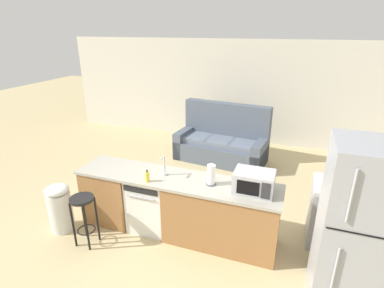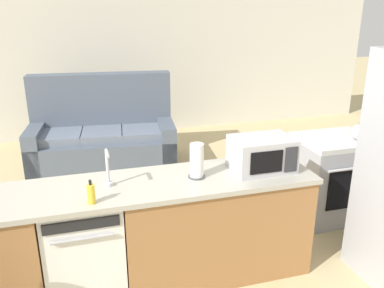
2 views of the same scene
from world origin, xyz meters
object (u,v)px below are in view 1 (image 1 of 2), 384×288
at_px(refrigerator, 357,233).
at_px(trash_bin, 60,207).
at_px(couch, 222,143).
at_px(soap_bottle, 147,177).
at_px(kettle, 362,187).
at_px(dishwasher, 151,202).
at_px(paper_towel_roll, 211,175).
at_px(bar_stool, 84,211).
at_px(microwave, 254,182).
at_px(stove_range, 338,215).

relative_size(refrigerator, trash_bin, 2.58).
xyz_separation_m(refrigerator, couch, (-2.23, 3.38, -0.56)).
bearing_deg(soap_bottle, kettle, 13.50).
bearing_deg(couch, dishwasher, -97.41).
height_order(paper_towel_roll, soap_bottle, paper_towel_roll).
bearing_deg(bar_stool, microwave, 16.97).
bearing_deg(trash_bin, stove_range, 15.58).
xyz_separation_m(dishwasher, soap_bottle, (0.08, -0.22, 0.55)).
distance_m(soap_bottle, couch, 3.12).
xyz_separation_m(stove_range, soap_bottle, (-2.52, -0.77, 0.52)).
xyz_separation_m(stove_range, refrigerator, (-0.00, -1.10, 0.50)).
height_order(stove_range, bar_stool, stove_range).
height_order(dishwasher, soap_bottle, soap_bottle).
height_order(refrigerator, trash_bin, refrigerator).
bearing_deg(kettle, couch, 134.87).
height_order(refrigerator, bar_stool, refrigerator).
bearing_deg(soap_bottle, paper_towel_roll, 15.06).
bearing_deg(bar_stool, paper_towel_roll, 22.54).
bearing_deg(soap_bottle, microwave, 8.95).
relative_size(paper_towel_roll, trash_bin, 0.38).
bearing_deg(trash_bin, soap_bottle, 12.81).
xyz_separation_m(stove_range, bar_stool, (-3.28, -1.21, 0.08)).
bearing_deg(stove_range, paper_towel_roll, -162.03).
distance_m(stove_range, bar_stool, 3.50).
height_order(refrigerator, kettle, refrigerator).
bearing_deg(stove_range, trash_bin, -164.42).
relative_size(kettle, couch, 0.10).
xyz_separation_m(stove_range, trash_bin, (-3.84, -1.07, -0.07)).
relative_size(refrigerator, microwave, 3.82).
bearing_deg(microwave, kettle, 18.24).
xyz_separation_m(dishwasher, trash_bin, (-1.24, -0.52, -0.04)).
bearing_deg(paper_towel_roll, microwave, -0.43).
bearing_deg(stove_range, dishwasher, -168.09).
bearing_deg(refrigerator, kettle, 80.15).
bearing_deg(refrigerator, trash_bin, 179.61).
bearing_deg(couch, kettle, -45.13).
distance_m(microwave, bar_stool, 2.32).
bearing_deg(bar_stool, couch, 73.25).
bearing_deg(microwave, bar_stool, -163.03).
bearing_deg(microwave, refrigerator, -26.12).
distance_m(bar_stool, trash_bin, 0.60).
height_order(trash_bin, couch, couch).
xyz_separation_m(kettle, couch, (-2.40, 2.41, -0.59)).
bearing_deg(paper_towel_roll, dishwasher, -179.82).
distance_m(kettle, bar_stool, 3.65).
distance_m(dishwasher, trash_bin, 1.35).
height_order(microwave, bar_stool, microwave).
bearing_deg(couch, microwave, -68.56).
distance_m(stove_range, paper_towel_roll, 1.86).
xyz_separation_m(microwave, soap_bottle, (-1.40, -0.22, -0.07)).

